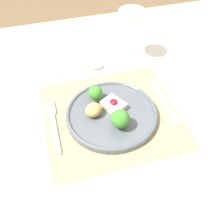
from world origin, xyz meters
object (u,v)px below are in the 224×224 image
Objects in this scene: dinner_plate at (111,113)px; knife at (166,105)px; wine_glass_near at (131,24)px; fork at (54,122)px; spoon at (91,66)px.

knife is (0.18, -0.01, -0.01)m from dinner_plate.
fork is at bearing -141.82° from wine_glass_near.
knife is at bearing -3.68° from fork.
dinner_plate is 0.25m from spoon.
fork is 0.43m from wine_glass_near.
spoon is at bearing -170.48° from wine_glass_near.
fork is 1.12× the size of wine_glass_near.
dinner_plate reaches higher than spoon.
dinner_plate is 1.34× the size of knife.
wine_glass_near is at bearing 95.69° from knife.
wine_glass_near is at bearing 8.24° from spoon.
fork is at bearing 171.74° from dinner_plate.
spoon is (0.17, 0.23, 0.00)m from fork.
spoon reaches higher than fork.
wine_glass_near is (0.32, 0.25, 0.13)m from fork.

